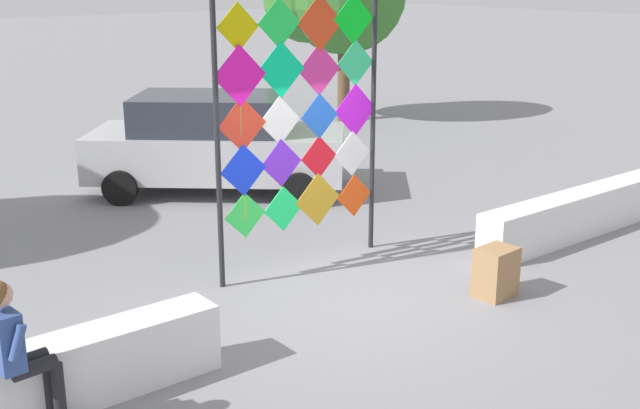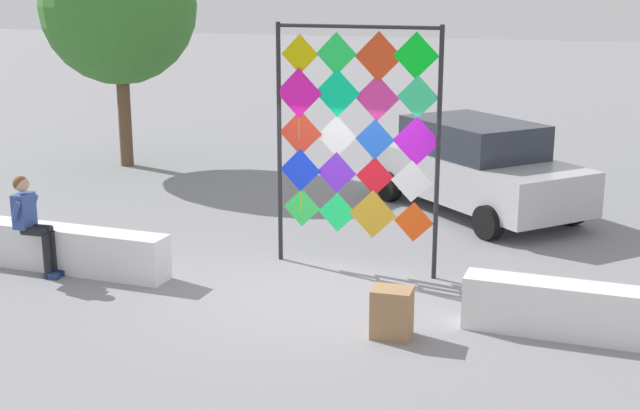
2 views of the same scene
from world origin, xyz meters
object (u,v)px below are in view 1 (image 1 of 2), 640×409
Objects in this scene: kite_display_rack at (300,112)px; seated_vendor at (18,347)px; cardboard_box_large at (496,272)px; parked_car at (215,143)px.

kite_display_rack reaches higher than seated_vendor.
kite_display_rack is 5.91× the size of cardboard_box_large.
seated_vendor is at bearing -156.38° from kite_display_rack.
cardboard_box_large is (1.24, -2.36, -1.83)m from kite_display_rack.
kite_display_rack is at bearing 23.62° from seated_vendor.
kite_display_rack is 0.79× the size of parked_car.
seated_vendor is 5.74m from cardboard_box_large.
seated_vendor is 0.33× the size of parked_car.
cardboard_box_large is at bearing -62.36° from kite_display_rack.
kite_display_rack is at bearing -105.72° from parked_car.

